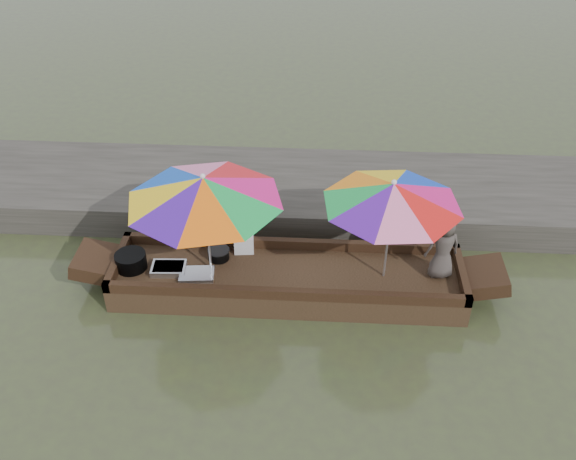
# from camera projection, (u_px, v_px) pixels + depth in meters

# --- Properties ---
(water) EXTENTS (80.00, 80.00, 0.00)m
(water) POSITION_uv_depth(u_px,v_px,m) (288.00, 291.00, 9.18)
(water) COLOR #3F4C27
(water) RESTS_ON ground
(dock) EXTENTS (22.00, 2.20, 0.50)m
(dock) POSITION_uv_depth(u_px,v_px,m) (295.00, 193.00, 10.81)
(dock) COLOR #2D2B26
(dock) RESTS_ON ground
(boat_hull) EXTENTS (4.90, 1.20, 0.35)m
(boat_hull) POSITION_uv_depth(u_px,v_px,m) (288.00, 281.00, 9.07)
(boat_hull) COLOR black
(boat_hull) RESTS_ON water
(cooking_pot) EXTENTS (0.44, 0.44, 0.23)m
(cooking_pot) POSITION_uv_depth(u_px,v_px,m) (131.00, 261.00, 8.98)
(cooking_pot) COLOR black
(cooking_pot) RESTS_ON boat_hull
(tray_crayfish) EXTENTS (0.49, 0.35, 0.09)m
(tray_crayfish) POSITION_uv_depth(u_px,v_px,m) (169.00, 268.00, 8.96)
(tray_crayfish) COLOR silver
(tray_crayfish) RESTS_ON boat_hull
(tray_scallop) EXTENTS (0.50, 0.37, 0.06)m
(tray_scallop) POSITION_uv_depth(u_px,v_px,m) (197.00, 275.00, 8.88)
(tray_scallop) COLOR silver
(tray_scallop) RESTS_ON boat_hull
(charcoal_grill) EXTENTS (0.30, 0.30, 0.14)m
(charcoal_grill) POSITION_uv_depth(u_px,v_px,m) (219.00, 254.00, 9.18)
(charcoal_grill) COLOR black
(charcoal_grill) RESTS_ON boat_hull
(supply_bag) EXTENTS (0.30, 0.25, 0.26)m
(supply_bag) POSITION_uv_depth(u_px,v_px,m) (244.00, 243.00, 9.29)
(supply_bag) COLOR silver
(supply_bag) RESTS_ON boat_hull
(vendor) EXTENTS (0.53, 0.40, 0.96)m
(vendor) POSITION_uv_depth(u_px,v_px,m) (443.00, 247.00, 8.64)
(vendor) COLOR #433B36
(vendor) RESTS_ON boat_hull
(umbrella_bow) EXTENTS (2.41, 2.41, 1.55)m
(umbrella_bow) POSITION_uv_depth(u_px,v_px,m) (207.00, 224.00, 8.57)
(umbrella_bow) COLOR #E51478
(umbrella_bow) RESTS_ON boat_hull
(umbrella_stern) EXTENTS (2.29, 2.29, 1.55)m
(umbrella_stern) POSITION_uv_depth(u_px,v_px,m) (389.00, 230.00, 8.45)
(umbrella_stern) COLOR #E51474
(umbrella_stern) RESTS_ON boat_hull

